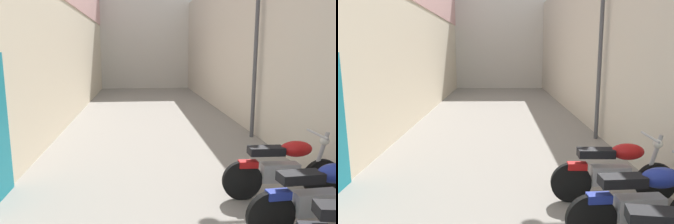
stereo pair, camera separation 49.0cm
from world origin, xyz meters
TOP-DOWN VIEW (x-y plane):
  - ground_plane at (0.00, 8.26)m, footprint 36.52×36.52m
  - building_left at (-2.81, 10.21)m, footprint 0.45×20.52m
  - building_right at (2.82, 10.25)m, footprint 0.45×20.52m
  - building_far_end at (0.00, 21.52)m, footprint 8.23×2.00m
  - motorcycle_fourth at (1.68, 4.33)m, footprint 1.85×0.58m
  - motorcycle_fifth at (1.68, 5.33)m, footprint 1.85×0.58m
  - street_lamp at (2.38, 8.86)m, footprint 0.79×0.18m

SIDE VIEW (x-z plane):
  - ground_plane at x=0.00m, z-range 0.00..0.00m
  - motorcycle_fourth at x=1.68m, z-range -0.02..1.02m
  - motorcycle_fifth at x=1.68m, z-range -0.02..1.02m
  - building_right at x=2.82m, z-range 0.00..5.02m
  - street_lamp at x=2.38m, z-range 0.40..5.47m
  - building_far_end at x=0.00m, z-range 0.00..6.37m
  - building_left at x=-2.81m, z-range 0.03..6.66m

